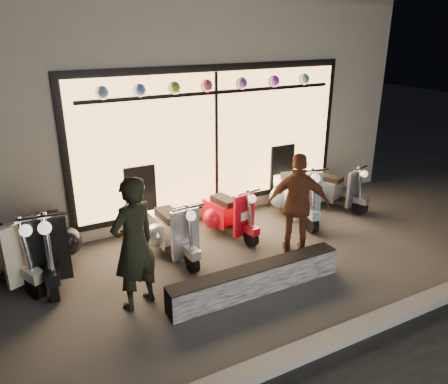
{
  "coord_description": "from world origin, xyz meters",
  "views": [
    {
      "loc": [
        -2.75,
        -5.07,
        3.51
      ],
      "look_at": [
        0.26,
        0.6,
        1.05
      ],
      "focal_mm": 35.0,
      "sensor_mm": 36.0,
      "label": 1
    }
  ],
  "objects_px": {
    "scooter_red": "(226,213)",
    "woman": "(298,204)",
    "man": "(134,244)",
    "graffiti_barrier": "(256,279)",
    "scooter_silver": "(171,230)"
  },
  "relations": [
    {
      "from": "scooter_silver",
      "to": "man",
      "type": "distance_m",
      "value": 1.55
    },
    {
      "from": "graffiti_barrier",
      "to": "woman",
      "type": "relative_size",
      "value": 1.56
    },
    {
      "from": "scooter_silver",
      "to": "graffiti_barrier",
      "type": "bearing_deg",
      "value": -72.7
    },
    {
      "from": "graffiti_barrier",
      "to": "scooter_silver",
      "type": "bearing_deg",
      "value": 110.96
    },
    {
      "from": "scooter_red",
      "to": "woman",
      "type": "relative_size",
      "value": 0.79
    },
    {
      "from": "man",
      "to": "scooter_red",
      "type": "bearing_deg",
      "value": -168.09
    },
    {
      "from": "scooter_silver",
      "to": "man",
      "type": "bearing_deg",
      "value": -132.73
    },
    {
      "from": "scooter_red",
      "to": "man",
      "type": "distance_m",
      "value": 2.54
    },
    {
      "from": "graffiti_barrier",
      "to": "scooter_silver",
      "type": "distance_m",
      "value": 1.75
    },
    {
      "from": "graffiti_barrier",
      "to": "man",
      "type": "height_order",
      "value": "man"
    },
    {
      "from": "graffiti_barrier",
      "to": "man",
      "type": "xyz_separation_m",
      "value": [
        -1.55,
        0.48,
        0.71
      ]
    },
    {
      "from": "scooter_red",
      "to": "man",
      "type": "bearing_deg",
      "value": -156.53
    },
    {
      "from": "scooter_red",
      "to": "graffiti_barrier",
      "type": "bearing_deg",
      "value": -115.69
    },
    {
      "from": "scooter_silver",
      "to": "woman",
      "type": "relative_size",
      "value": 0.84
    },
    {
      "from": "scooter_red",
      "to": "scooter_silver",
      "type": "bearing_deg",
      "value": -178.65
    }
  ]
}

